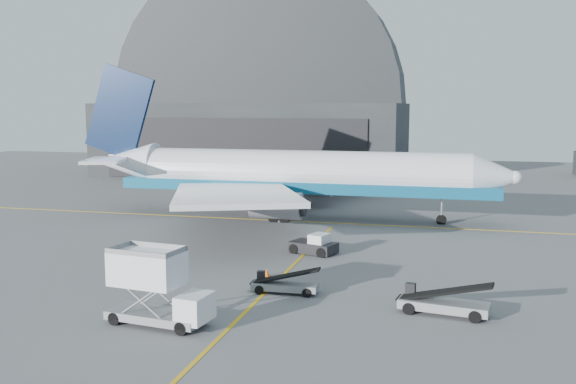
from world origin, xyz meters
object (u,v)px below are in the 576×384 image
(airliner, at_px, (286,174))
(belt_loader_a, at_px, (284,285))
(pushback_tug, at_px, (315,246))
(belt_loader_b, at_px, (443,303))
(catering_truck, at_px, (156,288))

(airliner, height_order, belt_loader_a, airliner)
(pushback_tug, height_order, belt_loader_a, belt_loader_a)
(airliner, relative_size, belt_loader_b, 8.65)
(catering_truck, distance_m, pushback_tug, 19.07)
(catering_truck, xyz_separation_m, pushback_tug, (4.70, 18.43, -1.37))
(catering_truck, bearing_deg, belt_loader_a, 62.62)
(belt_loader_b, bearing_deg, belt_loader_a, 178.20)
(airliner, xyz_separation_m, catering_truck, (1.68, -33.92, -2.58))
(pushback_tug, relative_size, belt_loader_b, 0.75)
(catering_truck, relative_size, belt_loader_a, 1.34)
(belt_loader_b, bearing_deg, pushback_tug, 136.95)
(catering_truck, height_order, pushback_tug, catering_truck)
(pushback_tug, relative_size, belt_loader_a, 0.91)
(catering_truck, bearing_deg, airliner, 100.30)
(catering_truck, relative_size, belt_loader_b, 1.10)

